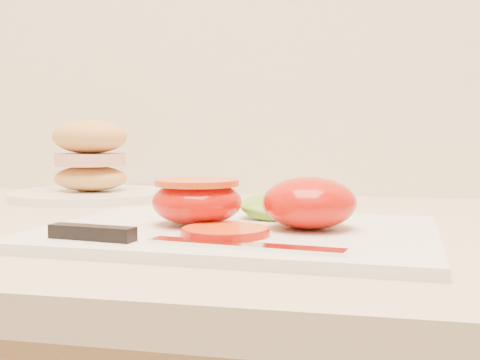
# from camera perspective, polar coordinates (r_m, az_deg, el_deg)

# --- Properties ---
(cutting_board) EXTENTS (0.38, 0.28, 0.01)m
(cutting_board) POSITION_cam_1_polar(r_m,az_deg,el_deg) (0.58, -0.22, -5.04)
(cutting_board) COLOR silver
(cutting_board) RESTS_ON counter
(tomato_half_dome) EXTENTS (0.09, 0.09, 0.05)m
(tomato_half_dome) POSITION_cam_1_polar(r_m,az_deg,el_deg) (0.57, 6.58, -2.16)
(tomato_half_dome) COLOR #C41100
(tomato_half_dome) RESTS_ON cutting_board
(tomato_half_cut) EXTENTS (0.09, 0.09, 0.04)m
(tomato_half_cut) POSITION_cam_1_polar(r_m,az_deg,el_deg) (0.59, -4.10, -1.91)
(tomato_half_cut) COLOR #C41100
(tomato_half_cut) RESTS_ON cutting_board
(tomato_slice_0) EXTENTS (0.08, 0.08, 0.01)m
(tomato_slice_0) POSITION_cam_1_polar(r_m,az_deg,el_deg) (0.53, -1.41, -4.89)
(tomato_slice_0) COLOR orange
(tomato_slice_0) RESTS_ON cutting_board
(lettuce_leaf_0) EXTENTS (0.12, 0.11, 0.02)m
(lettuce_leaf_0) POSITION_cam_1_polar(r_m,az_deg,el_deg) (0.65, 4.37, -2.60)
(lettuce_leaf_0) COLOR #83C534
(lettuce_leaf_0) RESTS_ON cutting_board
(knife) EXTENTS (0.25, 0.04, 0.01)m
(knife) POSITION_cam_1_polar(r_m,az_deg,el_deg) (0.50, -8.62, -5.41)
(knife) COLOR silver
(knife) RESTS_ON cutting_board
(sandwich_plate) EXTENTS (0.25, 0.25, 0.12)m
(sandwich_plate) POSITION_cam_1_polar(r_m,az_deg,el_deg) (0.95, -14.00, 0.91)
(sandwich_plate) COLOR white
(sandwich_plate) RESTS_ON counter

